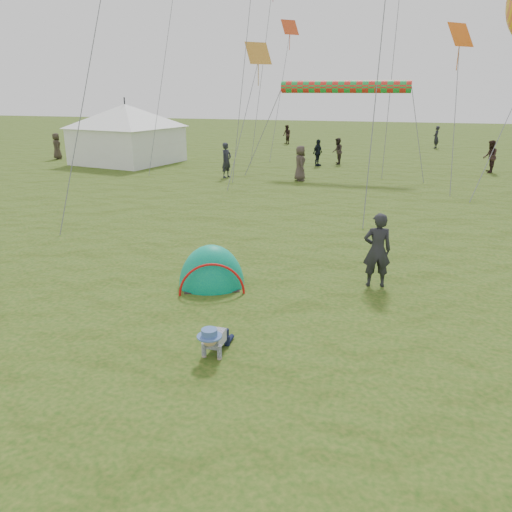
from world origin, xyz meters
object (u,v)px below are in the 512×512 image
(crawling_toddler, at_px, (214,339))
(standing_adult, at_px, (377,250))
(popup_tent, at_px, (212,285))
(event_marquee, at_px, (127,132))

(crawling_toddler, xyz_separation_m, standing_adult, (2.43, 4.07, 0.58))
(popup_tent, relative_size, event_marquee, 0.35)
(crawling_toddler, bearing_deg, popup_tent, 111.95)
(popup_tent, xyz_separation_m, standing_adult, (3.66, 1.08, 0.88))
(crawling_toddler, relative_size, standing_adult, 0.44)
(event_marquee, bearing_deg, popup_tent, -44.25)
(popup_tent, height_order, event_marquee, event_marquee)
(standing_adult, height_order, event_marquee, event_marquee)
(crawling_toddler, height_order, event_marquee, event_marquee)
(popup_tent, relative_size, standing_adult, 1.12)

